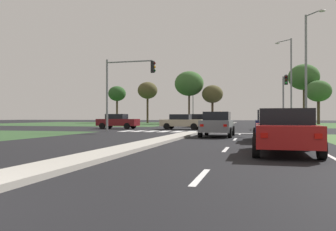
{
  "coord_description": "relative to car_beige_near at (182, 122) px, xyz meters",
  "views": [
    {
      "loc": [
        4.59,
        -2.71,
        1.23
      ],
      "look_at": [
        -3.5,
        28.16,
        1.38
      ],
      "focal_mm": 35.77,
      "sensor_mm": 36.0,
      "label": 1
    }
  ],
  "objects": [
    {
      "name": "treeline_fourth",
      "position": [
        -0.55,
        29.07,
        4.67
      ],
      "size": [
        3.87,
        3.87,
        7.14
      ],
      "color": "#423323",
      "rests_on": "ground"
    },
    {
      "name": "car_teal_third",
      "position": [
        0.18,
        18.38,
        0.05
      ],
      "size": [
        2.0,
        4.23,
        1.62
      ],
      "rotation": [
        0.0,
        0.0,
        3.14
      ],
      "color": "#19565B",
      "rests_on": "ground"
    },
    {
      "name": "stop_bar_near",
      "position": [
        6.35,
        -7.01,
        -0.77
      ],
      "size": [
        6.4,
        0.5,
        0.01
      ],
      "primitive_type": "cube",
      "color": "silver",
      "rests_on": "ground"
    },
    {
      "name": "street_lamp_third",
      "position": [
        11.24,
        10.62,
        5.21
      ],
      "size": [
        1.91,
        1.66,
        10.84
      ],
      "color": "gray",
      "rests_on": "ground"
    },
    {
      "name": "crosswalk_bar_third",
      "position": [
        -1.55,
        -5.21,
        -0.77
      ],
      "size": [
        0.7,
        2.8,
        0.01
      ],
      "primitive_type": "cube",
      "color": "silver",
      "rests_on": "ground"
    },
    {
      "name": "car_red_seventh",
      "position": [
        8.08,
        -20.88,
        -0.0
      ],
      "size": [
        2.06,
        4.38,
        1.5
      ],
      "color": "#A31919",
      "rests_on": "ground"
    },
    {
      "name": "treeline_sixth",
      "position": [
        15.59,
        31.83,
        7.67
      ],
      "size": [
        5.46,
        5.46,
        10.79
      ],
      "color": "#423323",
      "rests_on": "ground"
    },
    {
      "name": "street_lamp_second",
      "position": [
        11.46,
        -1.94,
        4.8
      ],
      "size": [
        1.39,
        1.78,
        10.07
      ],
      "color": "gray",
      "rests_on": "ground"
    },
    {
      "name": "traffic_signal_near_left",
      "position": [
        -3.54,
        -6.61,
        3.39
      ],
      "size": [
        4.41,
        0.32,
        6.11
      ],
      "color": "gray",
      "rests_on": "ground"
    },
    {
      "name": "lane_dash_third",
      "position": [
        6.05,
        -13.92,
        -0.77
      ],
      "size": [
        0.14,
        2.0,
        0.01
      ],
      "primitive_type": "cube",
      "color": "silver",
      "rests_on": "ground"
    },
    {
      "name": "ground_plane",
      "position": [
        2.55,
        -0.01,
        -0.77
      ],
      "size": [
        200.0,
        200.0,
        0.0
      ],
      "primitive_type": "plane",
      "color": "black"
    },
    {
      "name": "crosswalk_bar_fifth",
      "position": [
        0.75,
        -5.21,
        -0.77
      ],
      "size": [
        0.7,
        2.8,
        0.01
      ],
      "primitive_type": "cube",
      "color": "silver",
      "rests_on": "ground"
    },
    {
      "name": "treeline_third",
      "position": [
        -5.03,
        29.56,
        6.79
      ],
      "size": [
        5.49,
        5.49,
        9.92
      ],
      "color": "#423323",
      "rests_on": "ground"
    },
    {
      "name": "car_black_sixth",
      "position": [
        0.15,
        9.0,
        0.04
      ],
      "size": [
        2.06,
        4.38,
        1.61
      ],
      "rotation": [
        0.0,
        0.0,
        3.14
      ],
      "color": "black",
      "rests_on": "ground"
    },
    {
      "name": "street_lamp_fourth",
      "position": [
        -6.32,
        40.2,
        4.82
      ],
      "size": [
        0.93,
        2.48,
        10.03
      ],
      "color": "gray",
      "rests_on": "ground"
    },
    {
      "name": "car_navy_fifth",
      "position": [
        8.02,
        -14.58,
        0.04
      ],
      "size": [
        1.98,
        4.53,
        1.59
      ],
      "color": "#161E47",
      "rests_on": "ground"
    },
    {
      "name": "treeline_near",
      "position": [
        -21.05,
        32.56,
        5.34
      ],
      "size": [
        3.69,
        3.69,
        7.76
      ],
      "color": "#423323",
      "rests_on": "ground"
    },
    {
      "name": "car_beige_near",
      "position": [
        0.0,
        0.0,
        0.0
      ],
      "size": [
        4.28,
        2.0,
        1.51
      ],
      "rotation": [
        0.0,
        0.0,
        -1.57
      ],
      "color": "#BCAD8E",
      "rests_on": "ground"
    },
    {
      "name": "treeline_second",
      "position": [
        -14.39,
        32.84,
        5.91
      ],
      "size": [
        4.08,
        4.08,
        8.48
      ],
      "color": "#423323",
      "rests_on": "ground"
    },
    {
      "name": "crosswalk_bar_seventh",
      "position": [
        3.05,
        -5.21,
        -0.77
      ],
      "size": [
        0.7,
        2.8,
        0.01
      ],
      "primitive_type": "cube",
      "color": "silver",
      "rests_on": "ground"
    },
    {
      "name": "median_island_far",
      "position": [
        2.55,
        24.99,
        -0.7
      ],
      "size": [
        1.2,
        36.0,
        0.14
      ],
      "primitive_type": "cube",
      "color": "gray",
      "rests_on": "ground"
    },
    {
      "name": "treeline_fifth",
      "position": [
        17.45,
        28.29,
        4.81
      ],
      "size": [
        4.22,
        4.22,
        7.43
      ],
      "color": "#423323",
      "rests_on": "ground"
    },
    {
      "name": "car_white_fourth",
      "position": [
        0.26,
        27.35,
        0.04
      ],
      "size": [
        2.04,
        4.62,
        1.6
      ],
      "rotation": [
        0.0,
        0.0,
        3.14
      ],
      "color": "silver",
      "rests_on": "ground"
    },
    {
      "name": "lane_dash_near",
      "position": [
        6.05,
        -25.92,
        -0.77
      ],
      "size": [
        0.14,
        2.0,
        0.01
      ],
      "primitive_type": "cube",
      "color": "silver",
      "rests_on": "ground"
    },
    {
      "name": "crosswalk_bar_second",
      "position": [
        -2.7,
        -5.21,
        -0.77
      ],
      "size": [
        0.7,
        2.8,
        0.01
      ],
      "primitive_type": "cube",
      "color": "silver",
      "rests_on": "ground"
    },
    {
      "name": "lane_dash_fourth",
      "position": [
        6.05,
        -7.92,
        -0.77
      ],
      "size": [
        0.14,
        2.0,
        0.01
      ],
      "primitive_type": "cube",
      "color": "silver",
      "rests_on": "ground"
    },
    {
      "name": "crosswalk_bar_sixth",
      "position": [
        1.9,
        -5.21,
        -0.77
      ],
      "size": [
        0.7,
        2.8,
        0.01
      ],
      "primitive_type": "cube",
      "color": "silver",
      "rests_on": "ground"
    },
    {
      "name": "crosswalk_bar_eighth",
      "position": [
        4.2,
        -5.21,
        -0.77
      ],
      "size": [
        0.7,
        2.8,
        0.01
      ],
      "primitive_type": "cube",
      "color": "silver",
      "rests_on": "ground"
    },
    {
      "name": "car_maroon_eighth",
      "position": [
        -6.89,
        -0.02,
        0.02
      ],
      "size": [
        4.31,
        2.03,
        1.56
      ],
      "rotation": [
        0.0,
        0.0,
        -1.57
      ],
      "color": "maroon",
      "rests_on": "ground"
    },
    {
      "name": "crosswalk_bar_near",
      "position": [
        -3.85,
        -5.21,
        -0.77
      ],
      "size": [
        0.7,
        2.8,
        0.01
      ],
      "primitive_type": "cube",
      "color": "silver",
      "rests_on": "ground"
    },
    {
      "name": "lane_dash_second",
      "position": [
        6.05,
        -19.92,
        -0.77
      ],
      "size": [
        0.14,
        2.0,
        0.01
      ],
      "primitive_type": "cube",
      "color": "silver",
      "rests_on": "ground"
    },
    {
      "name": "grass_verge_far_left",
      "position": [
        -22.95,
        24.49,
        -0.77
      ],
      "size": [
        35.0,
        35.0,
        0.01
      ],
      "primitive_type": "cube",
      "color": "#2D4C28",
      "rests_on": "ground"
    },
    {
      "name": "edge_line_right",
      "position": [
        9.4,
        -18.01,
        -0.77
      ],
      "size": [
        0.14,
        24.0,
        0.01
      ],
      "primitive_type": "cube",
      "color": "silver",
      "rests_on": "ground"
    },
    {
      "name": "median_island_near",
      "position": [
        2.55,
        -19.01,
        -0.7
      ],
      "size": [
        1.2,
        22.0,
        0.14
      ],
      "primitive_type": "cube",
      "color": "#ADA89E",
      "rests_on": "ground"
    },
    {
      "name": "traffic_signal_far_right",
      "position": [
        10.15,
        5.25,
        3.14
      ],
      "size": [
        0.32,
        3.88,
        5.77
      ],
      "color": "gray",
      "rests_on": "ground"
    },
    {
      "name": "pedestrian_at_median",
      "position": [
        2.74,
        11.85,
        0.52
      ],
      "size": [
        0.34,
        0.34,
        1.89
      ],
      "rotation": [
        0.0,
        0.0,
        3.53
      ],
      "color": "#232833",
      "rests_on": "median_island_far"
    },
    {
      "name": "car_grey_second",
      "position": [
        4.81,
        -11.5,
        0.02
      ],
      "size": [
        1.97,
        4.23,
        1.56
      ],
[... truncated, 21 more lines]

